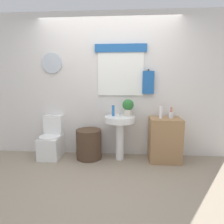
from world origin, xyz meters
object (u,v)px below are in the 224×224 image
Objects in this scene: pedestal_sink at (120,127)px; potted_plant at (128,107)px; soap_bottle at (113,111)px; lotion_bottle at (161,113)px; laundry_hamper at (89,144)px; toothbrush_cup at (171,115)px; wooden_cabinet at (165,140)px; toilet at (52,141)px.

pedestal_sink is 2.64× the size of potted_plant.
lotion_bottle is (0.81, -0.09, -0.01)m from soap_bottle.
potted_plant reaches higher than soap_bottle.
laundry_hamper is 1.54m from toothbrush_cup.
soap_bottle reaches higher than wooden_cabinet.
lotion_bottle is at bearing -2.26° from toilet.
toilet reaches higher than laundry_hamper.
pedestal_sink is at bearing -1.69° from toilet.
lotion_bottle is 1.11× the size of toothbrush_cup.
soap_bottle is 1.00× the size of toothbrush_cup.
pedestal_sink is 3.81× the size of lotion_bottle.
toilet is 0.70m from laundry_hamper.
toothbrush_cup is at bearing 12.18° from wooden_cabinet.
toilet is 2.04m from wooden_cabinet.
toothbrush_cup reaches higher than toilet.
potted_plant is at bearing 176.91° from toothbrush_cup.
toilet is 3.77× the size of lotion_bottle.
lotion_bottle is at bearing -1.84° from laundry_hamper.
pedestal_sink is 0.31m from soap_bottle.
pedestal_sink is 0.81m from wooden_cabinet.
soap_bottle is at bearing -177.80° from potted_plant.
pedestal_sink is at bearing -156.80° from potted_plant.
soap_bottle is (0.44, 0.05, 0.61)m from laundry_hamper.
wooden_cabinet is 3.72× the size of lotion_bottle.
potted_plant is 1.45× the size of lotion_bottle.
potted_plant is 0.57m from lotion_bottle.
pedestal_sink is 0.91m from toothbrush_cup.
lotion_bottle reaches higher than toilet.
potted_plant reaches higher than toilet.
lotion_bottle is at bearing -6.32° from soap_bottle.
soap_bottle is at bearing 157.38° from pedestal_sink.
pedestal_sink reaches higher than laundry_hamper.
lotion_bottle is at bearing -156.70° from wooden_cabinet.
lotion_bottle is at bearing -3.30° from pedestal_sink.
toothbrush_cup is at bearing -3.09° from potted_plant.
toothbrush_cup is (2.13, -0.02, 0.53)m from toilet.
potted_plant is at bearing 0.95° from toilet.
toothbrush_cup is (0.19, 0.06, -0.05)m from lotion_bottle.
soap_bottle reaches higher than laundry_hamper.
lotion_bottle is (1.95, -0.08, 0.57)m from toilet.
laundry_hamper is at bearing -179.20° from toothbrush_cup.
wooden_cabinet is 4.12× the size of toothbrush_cup.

